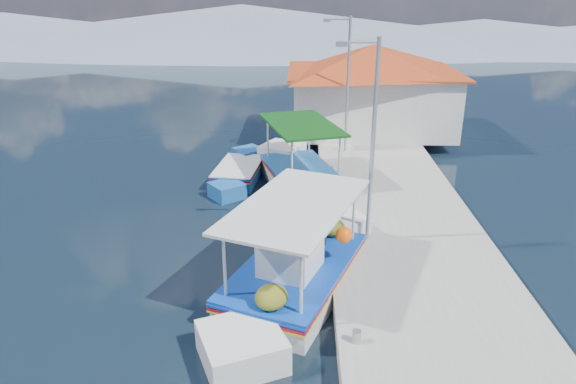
{
  "coord_description": "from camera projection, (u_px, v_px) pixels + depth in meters",
  "views": [
    {
      "loc": [
        2.54,
        -12.5,
        7.86
      ],
      "look_at": [
        2.13,
        3.81,
        1.3
      ],
      "focal_mm": 32.8,
      "sensor_mm": 36.0,
      "label": 1
    }
  ],
  "objects": [
    {
      "name": "mountain_ridge",
      "position": [
        334.0,
        31.0,
        65.61
      ],
      "size": [
        171.4,
        96.0,
        5.5
      ],
      "color": "slate",
      "rests_on": "ground"
    },
    {
      "name": "caique_blue_hull",
      "position": [
        239.0,
        173.0,
        22.31
      ],
      "size": [
        2.09,
        5.61,
        1.0
      ],
      "rotation": [
        0.0,
        0.0,
        0.12
      ],
      "color": "#1A559C",
      "rests_on": "ground"
    },
    {
      "name": "caique_green_canopy",
      "position": [
        302.0,
        176.0,
        21.46
      ],
      "size": [
        3.91,
        7.6,
        2.98
      ],
      "rotation": [
        0.0,
        0.0,
        -0.31
      ],
      "color": "silver",
      "rests_on": "ground"
    },
    {
      "name": "lamp_post_far",
      "position": [
        346.0,
        79.0,
        23.24
      ],
      "size": [
        1.21,
        0.14,
        6.0
      ],
      "color": "#A5A8AD",
      "rests_on": "quay"
    },
    {
      "name": "ground",
      "position": [
        208.0,
        286.0,
        14.59
      ],
      "size": [
        160.0,
        160.0,
        0.0
      ],
      "primitive_type": "plane",
      "color": "black",
      "rests_on": "ground"
    },
    {
      "name": "lamp_post_near",
      "position": [
        370.0,
        133.0,
        14.9
      ],
      "size": [
        1.21,
        0.14,
        6.0
      ],
      "color": "#A5A8AD",
      "rests_on": "quay"
    },
    {
      "name": "harbor_building",
      "position": [
        372.0,
        86.0,
        27.32
      ],
      "size": [
        10.49,
        10.49,
        4.4
      ],
      "color": "white",
      "rests_on": "quay"
    },
    {
      "name": "main_caique",
      "position": [
        294.0,
        272.0,
        14.23
      ],
      "size": [
        4.61,
        8.12,
        2.88
      ],
      "rotation": [
        0.0,
        0.0,
        0.38
      ],
      "color": "silver",
      "rests_on": "ground"
    },
    {
      "name": "bollards",
      "position": [
        335.0,
        194.0,
        19.12
      ],
      "size": [
        0.2,
        17.2,
        0.3
      ],
      "color": "#A5A8AD",
      "rests_on": "quay"
    },
    {
      "name": "quay",
      "position": [
        389.0,
        197.0,
        19.92
      ],
      "size": [
        5.0,
        44.0,
        0.5
      ],
      "primitive_type": "cube",
      "color": "#A19D96",
      "rests_on": "ground"
    }
  ]
}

